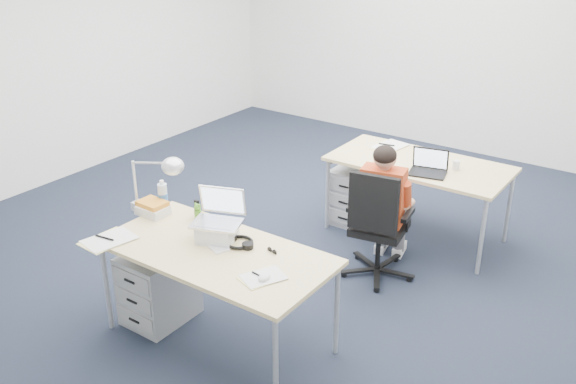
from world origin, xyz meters
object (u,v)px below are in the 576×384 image
at_px(water_bottle, 163,195).
at_px(headphones, 239,241).
at_px(office_chair, 377,246).
at_px(wireless_keyboard, 215,244).
at_px(bear_figurine, 198,212).
at_px(desk_near, 216,256).
at_px(computer_mouse, 264,277).
at_px(dark_laptop, 428,162).
at_px(drawer_pedestal_far, 357,194).
at_px(far_cup, 456,165).
at_px(sunglasses, 272,251).
at_px(cordless_phone, 197,208).
at_px(desk_lamp, 149,182).
at_px(can_koozie, 219,232).
at_px(seated_person, 386,206).
at_px(desk_far, 419,167).
at_px(book_stack, 153,208).
at_px(drawer_pedestal_near, 159,286).
at_px(silver_laptop, 216,217).

bearing_deg(water_bottle, headphones, -7.23).
bearing_deg(office_chair, wireless_keyboard, -121.34).
height_order(water_bottle, bear_figurine, water_bottle).
bearing_deg(desk_near, computer_mouse, -12.59).
bearing_deg(dark_laptop, drawer_pedestal_far, 153.74).
bearing_deg(drawer_pedestal_far, office_chair, -51.34).
height_order(wireless_keyboard, far_cup, far_cup).
distance_m(office_chair, wireless_keyboard, 1.55).
height_order(drawer_pedestal_far, wireless_keyboard, wireless_keyboard).
bearing_deg(water_bottle, sunglasses, -3.73).
relative_size(cordless_phone, desk_lamp, 0.25).
height_order(office_chair, wireless_keyboard, office_chair).
distance_m(drawer_pedestal_far, desk_lamp, 2.30).
height_order(bear_figurine, far_cup, bear_figurine).
relative_size(office_chair, can_koozie, 10.13).
bearing_deg(water_bottle, far_cup, 53.27).
bearing_deg(office_chair, drawer_pedestal_far, 118.94).
relative_size(wireless_keyboard, dark_laptop, 0.82).
xyz_separation_m(seated_person, drawer_pedestal_far, (-0.63, 0.66, -0.30)).
relative_size(desk_near, sunglasses, 17.80).
xyz_separation_m(cordless_phone, dark_laptop, (1.06, 1.75, 0.05)).
xyz_separation_m(desk_near, dark_laptop, (0.61, 2.07, 0.16)).
distance_m(desk_near, water_bottle, 0.81).
height_order(drawer_pedestal_far, dark_laptop, dark_laptop).
bearing_deg(dark_laptop, cordless_phone, -134.43).
xyz_separation_m(water_bottle, bear_figurine, (0.34, 0.01, -0.05)).
height_order(computer_mouse, sunglasses, computer_mouse).
xyz_separation_m(office_chair, dark_laptop, (0.12, 0.64, 0.57)).
bearing_deg(desk_near, wireless_keyboard, 136.40).
bearing_deg(headphones, far_cup, 81.20).
height_order(desk_far, water_bottle, water_bottle).
height_order(office_chair, can_koozie, office_chair).
distance_m(headphones, sunglasses, 0.25).
distance_m(sunglasses, desk_lamp, 1.11).
height_order(water_bottle, dark_laptop, water_bottle).
bearing_deg(desk_near, book_stack, 168.67).
bearing_deg(cordless_phone, headphones, -13.97).
bearing_deg(sunglasses, can_koozie, -161.56).
relative_size(desk_far, computer_mouse, 15.43).
bearing_deg(headphones, office_chair, 80.93).
distance_m(drawer_pedestal_far, cordless_phone, 2.02).
height_order(desk_far, drawer_pedestal_near, desk_far).
bearing_deg(drawer_pedestal_near, headphones, 18.44).
bearing_deg(dark_laptop, silver_laptop, -122.87).
relative_size(drawer_pedestal_far, dark_laptop, 1.78).
xyz_separation_m(desk_far, dark_laptop, (0.17, -0.22, 0.16)).
relative_size(drawer_pedestal_near, desk_lamp, 1.03).
xyz_separation_m(seated_person, drawer_pedestal_near, (-1.01, -1.63, -0.30)).
distance_m(silver_laptop, bear_figurine, 0.37).
xyz_separation_m(water_bottle, far_cup, (1.52, 2.04, -0.07)).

